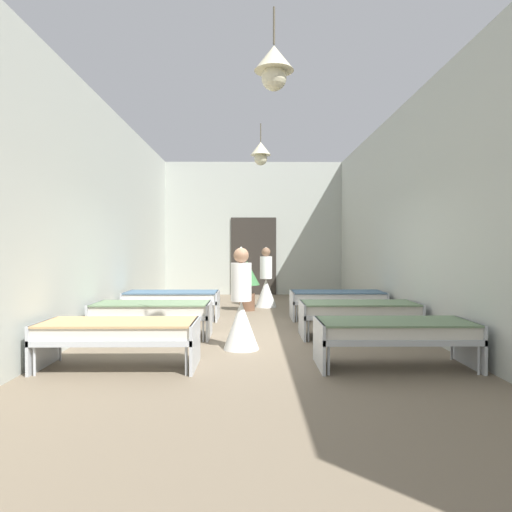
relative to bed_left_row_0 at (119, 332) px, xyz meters
name	(u,v)px	position (x,y,z in m)	size (l,w,h in m)	color
ground_plane	(256,340)	(1.69, 1.90, -0.49)	(6.08, 14.41, 0.10)	#7A6B56
room_shell	(255,216)	(1.69, 3.16, 1.63)	(5.88, 14.01, 4.13)	#B2B7AD
bed_left_row_0	(119,332)	(0.00, 0.00, 0.00)	(1.90, 0.84, 0.57)	#B7BCC1
bed_right_row_0	(394,331)	(3.38, 0.00, 0.00)	(1.90, 0.84, 0.57)	#B7BCC1
bed_left_row_1	(152,311)	(0.00, 1.90, 0.00)	(1.90, 0.84, 0.57)	#B7BCC1
bed_right_row_1	(359,310)	(3.38, 1.90, 0.00)	(1.90, 0.84, 0.57)	#B7BCC1
bed_left_row_2	(172,298)	(0.00, 3.80, 0.00)	(1.90, 0.84, 0.57)	#B7BCC1
bed_right_row_2	(337,298)	(3.38, 3.80, 0.00)	(1.90, 0.84, 0.57)	#B7BCC1
nurse_near_aisle	(241,313)	(1.47, 1.03, 0.09)	(0.52, 0.52, 1.49)	white
nurse_mid_aisle	(266,286)	(1.98, 5.78, 0.09)	(0.52, 0.52, 1.49)	white
potted_plant	(247,279)	(1.52, 5.13, 0.29)	(0.59, 0.59, 1.15)	brown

